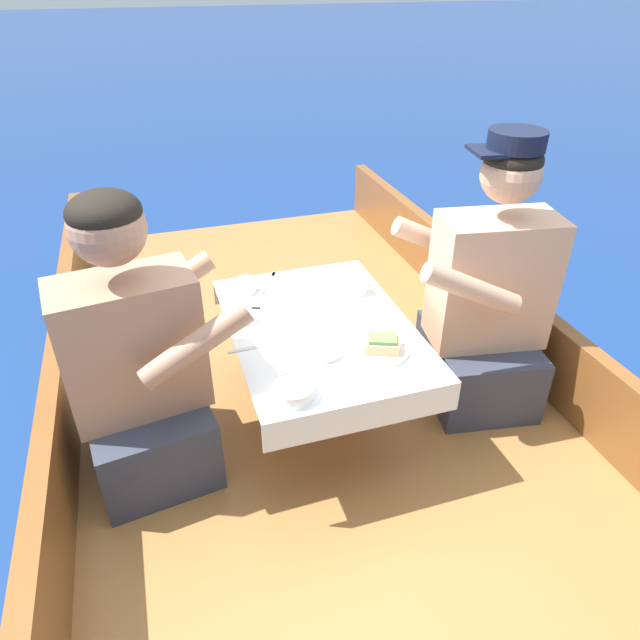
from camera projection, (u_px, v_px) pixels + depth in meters
The scene contains 20 objects.
ground_plane at pixel (319, 469), 2.34m from camera, with size 60.00×60.00×0.00m, color navy.
boat_deck at pixel (319, 440), 2.25m from camera, with size 1.83×3.78×0.32m, color #9E6B38.
gunwale_port at pixel (60, 427), 1.85m from camera, with size 0.06×3.78×0.31m, color brown.
gunwale_starboard at pixel (526, 336), 2.31m from camera, with size 0.06×3.78×0.31m, color brown.
cockpit_table at pixel (320, 335), 1.97m from camera, with size 0.60×0.86×0.39m.
person_port at pixel (139, 370), 1.74m from camera, with size 0.56×0.50×0.95m.
person_starboard at pixel (486, 304), 2.04m from camera, with size 0.57×0.51×1.01m.
plate_sandwich at pixel (382, 351), 1.81m from camera, with size 0.17×0.17×0.01m.
plate_bread at pixel (349, 326), 1.93m from camera, with size 0.16×0.16×0.01m.
sandwich at pixel (382, 343), 1.79m from camera, with size 0.13×0.11×0.05m.
bowl_port_near at pixel (293, 391), 1.61m from camera, with size 0.12×0.12×0.04m.
bowl_starboard_near at pixel (322, 346), 1.80m from camera, with size 0.13×0.13×0.04m.
coffee_cup_port at pixel (247, 285), 2.12m from camera, with size 0.10×0.07×0.06m.
coffee_cup_starboard at pixel (359, 285), 2.12m from camera, with size 0.09×0.07×0.06m.
utensil_spoon_port at pixel (236, 327), 1.93m from camera, with size 0.17×0.05×0.01m.
utensil_fork_port at pixel (270, 309), 2.03m from camera, with size 0.17×0.08×0.00m.
utensil_knife_starboard at pixel (254, 348), 1.83m from camera, with size 0.17×0.02×0.00m.
utensil_knife_port at pixel (307, 295), 2.12m from camera, with size 0.03×0.17×0.00m.
utensil_fork_starboard at pixel (271, 280), 2.22m from camera, with size 0.09×0.16×0.00m.
utensil_spoon_center at pixel (302, 303), 2.07m from camera, with size 0.14×0.12×0.01m.
Camera 1 is at (-0.50, -1.58, 1.76)m, focal length 32.00 mm.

